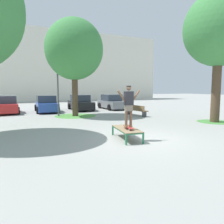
{
  "coord_description": "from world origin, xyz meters",
  "views": [
    {
      "loc": [
        -4.65,
        -7.56,
        2.13
      ],
      "look_at": [
        -0.41,
        1.77,
        1.0
      ],
      "focal_mm": 34.31,
      "sensor_mm": 36.0,
      "label": 1
    }
  ],
  "objects_px": {
    "tree_near_right": "(219,30)",
    "car_blue": "(46,104)",
    "car_black": "(80,103)",
    "park_bench": "(136,110)",
    "skateboard": "(128,127)",
    "tree_mid_back": "(74,50)",
    "car_grey": "(112,102)",
    "car_red": "(6,105)",
    "light_post": "(57,66)",
    "skate_box": "(127,129)",
    "skater": "(129,103)"
  },
  "relations": [
    {
      "from": "car_red",
      "to": "car_grey",
      "type": "relative_size",
      "value": 1.01
    },
    {
      "from": "car_black",
      "to": "car_grey",
      "type": "xyz_separation_m",
      "value": [
        3.28,
        -0.26,
        0.0
      ]
    },
    {
      "from": "car_red",
      "to": "light_post",
      "type": "height_order",
      "value": "light_post"
    },
    {
      "from": "tree_near_right",
      "to": "car_black",
      "type": "xyz_separation_m",
      "value": [
        -5.69,
        10.89,
        -5.01
      ]
    },
    {
      "from": "tree_near_right",
      "to": "car_grey",
      "type": "bearing_deg",
      "value": 102.77
    },
    {
      "from": "skater",
      "to": "car_blue",
      "type": "bearing_deg",
      "value": 97.34
    },
    {
      "from": "skate_box",
      "to": "car_black",
      "type": "distance_m",
      "value": 12.77
    },
    {
      "from": "skate_box",
      "to": "car_black",
      "type": "bearing_deg",
      "value": 82.64
    },
    {
      "from": "car_grey",
      "to": "light_post",
      "type": "height_order",
      "value": "light_post"
    },
    {
      "from": "car_red",
      "to": "light_post",
      "type": "distance_m",
      "value": 6.18
    },
    {
      "from": "skateboard",
      "to": "car_grey",
      "type": "xyz_separation_m",
      "value": [
        4.95,
        12.61,
        0.15
      ]
    },
    {
      "from": "car_grey",
      "to": "skate_box",
      "type": "bearing_deg",
      "value": -111.63
    },
    {
      "from": "skateboard",
      "to": "park_bench",
      "type": "bearing_deg",
      "value": 57.09
    },
    {
      "from": "skater",
      "to": "car_red",
      "type": "height_order",
      "value": "skater"
    },
    {
      "from": "skater",
      "to": "tree_near_right",
      "type": "height_order",
      "value": "tree_near_right"
    },
    {
      "from": "tree_near_right",
      "to": "tree_mid_back",
      "type": "relative_size",
      "value": 1.09
    },
    {
      "from": "light_post",
      "to": "car_black",
      "type": "bearing_deg",
      "value": 53.07
    },
    {
      "from": "tree_mid_back",
      "to": "park_bench",
      "type": "height_order",
      "value": "tree_mid_back"
    },
    {
      "from": "skater",
      "to": "tree_mid_back",
      "type": "relative_size",
      "value": 0.23
    },
    {
      "from": "skateboard",
      "to": "light_post",
      "type": "distance_m",
      "value": 9.74
    },
    {
      "from": "tree_mid_back",
      "to": "car_red",
      "type": "distance_m",
      "value": 7.86
    },
    {
      "from": "car_black",
      "to": "park_bench",
      "type": "relative_size",
      "value": 1.74
    },
    {
      "from": "car_red",
      "to": "park_bench",
      "type": "distance_m",
      "value": 11.12
    },
    {
      "from": "park_bench",
      "to": "skater",
      "type": "bearing_deg",
      "value": -122.91
    },
    {
      "from": "car_grey",
      "to": "car_blue",
      "type": "bearing_deg",
      "value": -179.53
    },
    {
      "from": "skateboard",
      "to": "skate_box",
      "type": "bearing_deg",
      "value": 81.3
    },
    {
      "from": "skate_box",
      "to": "tree_mid_back",
      "type": "distance_m",
      "value": 9.57
    },
    {
      "from": "car_red",
      "to": "car_grey",
      "type": "xyz_separation_m",
      "value": [
        9.85,
        -0.28,
        0.0
      ]
    },
    {
      "from": "skate_box",
      "to": "car_grey",
      "type": "height_order",
      "value": "car_grey"
    },
    {
      "from": "car_black",
      "to": "skate_box",
      "type": "bearing_deg",
      "value": -97.36
    },
    {
      "from": "tree_mid_back",
      "to": "park_bench",
      "type": "distance_m",
      "value": 6.6
    },
    {
      "from": "skateboard",
      "to": "car_blue",
      "type": "height_order",
      "value": "car_blue"
    },
    {
      "from": "skate_box",
      "to": "tree_mid_back",
      "type": "bearing_deg",
      "value": 90.02
    },
    {
      "from": "car_red",
      "to": "car_black",
      "type": "distance_m",
      "value": 6.57
    },
    {
      "from": "park_bench",
      "to": "tree_mid_back",
      "type": "bearing_deg",
      "value": 158.88
    },
    {
      "from": "car_black",
      "to": "park_bench",
      "type": "distance_m",
      "value": 6.61
    },
    {
      "from": "skater",
      "to": "tree_near_right",
      "type": "distance_m",
      "value": 8.68
    },
    {
      "from": "car_grey",
      "to": "tree_near_right",
      "type": "bearing_deg",
      "value": -77.23
    },
    {
      "from": "skateboard",
      "to": "car_black",
      "type": "distance_m",
      "value": 12.98
    },
    {
      "from": "car_red",
      "to": "car_grey",
      "type": "distance_m",
      "value": 9.85
    },
    {
      "from": "skateboard",
      "to": "tree_mid_back",
      "type": "distance_m",
      "value": 9.7
    },
    {
      "from": "tree_near_right",
      "to": "car_red",
      "type": "height_order",
      "value": "tree_near_right"
    },
    {
      "from": "car_blue",
      "to": "skateboard",
      "type": "bearing_deg",
      "value": -82.67
    },
    {
      "from": "light_post",
      "to": "park_bench",
      "type": "bearing_deg",
      "value": -21.49
    },
    {
      "from": "tree_near_right",
      "to": "car_blue",
      "type": "distance_m",
      "value": 14.74
    },
    {
      "from": "car_black",
      "to": "park_bench",
      "type": "height_order",
      "value": "car_black"
    },
    {
      "from": "skateboard",
      "to": "tree_mid_back",
      "type": "height_order",
      "value": "tree_mid_back"
    },
    {
      "from": "skateboard",
      "to": "tree_mid_back",
      "type": "bearing_deg",
      "value": 89.81
    },
    {
      "from": "skateboard",
      "to": "tree_mid_back",
      "type": "xyz_separation_m",
      "value": [
        0.03,
        8.59,
        4.5
      ]
    },
    {
      "from": "tree_near_right",
      "to": "light_post",
      "type": "xyz_separation_m",
      "value": [
        -8.53,
        7.11,
        -1.87
      ]
    }
  ]
}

